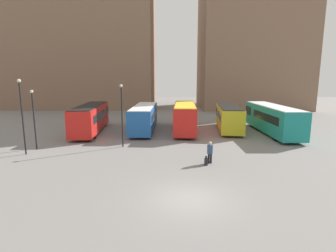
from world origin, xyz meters
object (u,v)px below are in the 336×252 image
at_px(bus_1, 144,117).
at_px(bus_4, 272,118).
at_px(traveler, 210,150).
at_px(suitcase, 206,162).
at_px(bus_0, 91,117).
at_px(bus_2, 185,116).
at_px(lamp_post_1, 122,111).
at_px(bus_3, 229,117).
at_px(lamp_post_0, 34,114).
at_px(lamp_post_2, 22,111).

bearing_deg(bus_1, bus_4, -95.27).
relative_size(traveler, suitcase, 2.32).
relative_size(bus_0, bus_2, 1.11).
bearing_deg(bus_2, bus_1, 86.54).
xyz_separation_m(traveler, lamp_post_1, (-7.44, 4.72, 2.40)).
relative_size(bus_3, traveler, 5.59).
bearing_deg(suitcase, bus_1, 34.53).
bearing_deg(lamp_post_0, lamp_post_2, -90.05).
distance_m(bus_0, bus_3, 16.68).
relative_size(bus_0, bus_4, 0.94).
bearing_deg(bus_1, suitcase, -155.60).
distance_m(bus_3, bus_4, 4.91).
relative_size(bus_4, lamp_post_2, 1.93).
bearing_deg(traveler, bus_4, -27.41).
relative_size(suitcase, lamp_post_1, 0.12).
height_order(bus_3, traveler, bus_3).
bearing_deg(suitcase, bus_2, 14.73).
relative_size(bus_3, lamp_post_0, 1.76).
height_order(bus_3, suitcase, bus_3).
relative_size(bus_3, bus_4, 0.77).
bearing_deg(lamp_post_1, suitcase, -35.75).
xyz_separation_m(suitcase, lamp_post_1, (-7.12, 5.12, 3.14)).
xyz_separation_m(traveler, lamp_post_2, (-15.13, 2.08, 2.64)).
height_order(bus_1, traveler, bus_1).
distance_m(bus_1, lamp_post_1, 8.30).
distance_m(bus_0, bus_1, 6.33).
distance_m(bus_1, traveler, 14.24).
bearing_deg(lamp_post_2, suitcase, -9.51).
height_order(bus_0, lamp_post_2, lamp_post_2).
xyz_separation_m(bus_1, traveler, (6.30, -12.75, -0.66)).
bearing_deg(bus_3, lamp_post_2, 125.27).
bearing_deg(bus_2, suitcase, -173.16).
relative_size(bus_0, traveler, 6.80).
distance_m(bus_2, bus_4, 10.12).
bearing_deg(lamp_post_0, suitcase, -15.97).
bearing_deg(bus_4, traveler, 141.48).
bearing_deg(lamp_post_2, traveler, -7.83).
bearing_deg(bus_0, bus_4, -96.17).
distance_m(bus_0, lamp_post_2, 10.12).
bearing_deg(suitcase, lamp_post_1, 64.37).
bearing_deg(lamp_post_1, traveler, -32.40).
bearing_deg(bus_3, suitcase, 167.44).
distance_m(bus_3, traveler, 13.62).
bearing_deg(bus_4, lamp_post_1, 111.36).
xyz_separation_m(bus_0, traveler, (12.54, -11.68, -0.75)).
relative_size(bus_2, traveler, 6.12).
height_order(traveler, lamp_post_1, lamp_post_1).
bearing_deg(lamp_post_2, lamp_post_1, 18.98).
height_order(bus_1, lamp_post_1, lamp_post_1).
bearing_deg(lamp_post_1, bus_0, 126.21).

